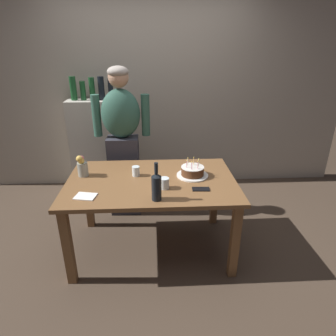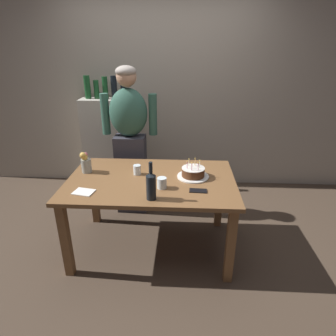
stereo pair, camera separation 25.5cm
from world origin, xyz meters
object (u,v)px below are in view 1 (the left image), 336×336
(cell_phone, at_px, (201,189))
(napkin_stack, at_px, (85,196))
(birthday_cake, at_px, (192,172))
(wine_bottle, at_px, (156,186))
(flower_vase, at_px, (82,166))
(water_glass_near, at_px, (164,183))
(person_man_bearded, at_px, (123,141))
(water_glass_far, at_px, (136,171))

(cell_phone, bearing_deg, napkin_stack, -172.35)
(birthday_cake, height_order, wine_bottle, wine_bottle)
(wine_bottle, bearing_deg, flower_vase, 144.34)
(water_glass_near, relative_size, wine_bottle, 0.30)
(flower_vase, bearing_deg, napkin_stack, -75.65)
(birthday_cake, distance_m, wine_bottle, 0.54)
(water_glass_near, relative_size, flower_vase, 0.46)
(person_man_bearded, bearing_deg, water_glass_far, 105.70)
(cell_phone, relative_size, flower_vase, 0.70)
(wine_bottle, bearing_deg, birthday_cake, 51.48)
(water_glass_near, distance_m, person_man_bearded, 0.98)
(water_glass_far, distance_m, flower_vase, 0.49)
(napkin_stack, relative_size, flower_vase, 0.79)
(water_glass_far, height_order, person_man_bearded, person_man_bearded)
(wine_bottle, distance_m, napkin_stack, 0.58)
(water_glass_far, bearing_deg, birthday_cake, -3.74)
(birthday_cake, bearing_deg, napkin_stack, -158.88)
(water_glass_near, bearing_deg, flower_vase, 158.48)
(wine_bottle, relative_size, person_man_bearded, 0.19)
(wine_bottle, bearing_deg, napkin_stack, 172.53)
(water_glass_far, relative_size, cell_phone, 0.63)
(birthday_cake, relative_size, person_man_bearded, 0.17)
(water_glass_near, relative_size, napkin_stack, 0.58)
(birthday_cake, xyz_separation_m, person_man_bearded, (-0.69, 0.65, 0.09))
(birthday_cake, relative_size, water_glass_far, 3.19)
(napkin_stack, distance_m, person_man_bearded, 1.02)
(birthday_cake, height_order, water_glass_far, birthday_cake)
(water_glass_far, bearing_deg, wine_bottle, -68.24)
(napkin_stack, bearing_deg, birthday_cake, 21.12)
(birthday_cake, distance_m, person_man_bearded, 0.95)
(water_glass_far, relative_size, flower_vase, 0.44)
(person_man_bearded, bearing_deg, napkin_stack, 78.08)
(water_glass_near, xyz_separation_m, napkin_stack, (-0.63, -0.11, -0.04))
(flower_vase, distance_m, person_man_bearded, 0.67)
(napkin_stack, distance_m, flower_vase, 0.43)
(birthday_cake, bearing_deg, water_glass_near, -138.94)
(napkin_stack, relative_size, person_man_bearded, 0.10)
(cell_phone, xyz_separation_m, person_man_bearded, (-0.72, 0.92, 0.13))
(water_glass_near, xyz_separation_m, water_glass_far, (-0.25, 0.27, -0.00))
(water_glass_near, distance_m, wine_bottle, 0.21)
(water_glass_far, height_order, cell_phone, water_glass_far)
(birthday_cake, relative_size, cell_phone, 2.00)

